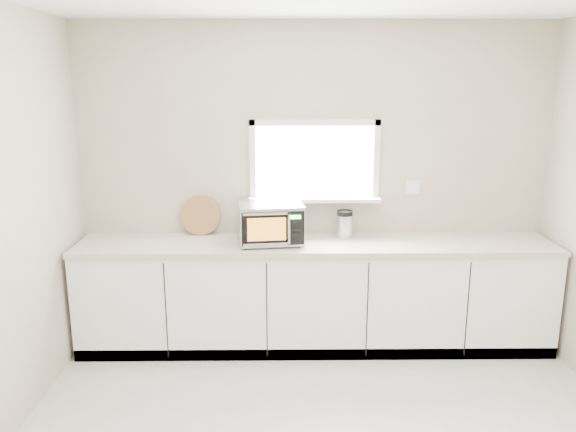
{
  "coord_description": "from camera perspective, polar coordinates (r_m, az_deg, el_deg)",
  "views": [
    {
      "loc": [
        -0.28,
        -2.75,
        2.21
      ],
      "look_at": [
        -0.23,
        1.55,
        1.17
      ],
      "focal_mm": 35.0,
      "sensor_mm": 36.0,
      "label": 1
    }
  ],
  "objects": [
    {
      "name": "knife_block",
      "position": [
        4.51,
        -0.59,
        -1.31
      ],
      "size": [
        0.16,
        0.24,
        0.32
      ],
      "rotation": [
        0.0,
        0.0,
        0.3
      ],
      "color": "#432118",
      "rests_on": "countertop"
    },
    {
      "name": "cabinets",
      "position": [
        4.8,
        2.75,
        -8.12
      ],
      "size": [
        3.92,
        0.6,
        0.88
      ],
      "primitive_type": "cube",
      "color": "white",
      "rests_on": "ground"
    },
    {
      "name": "microwave",
      "position": [
        4.56,
        -1.79,
        -0.66
      ],
      "size": [
        0.56,
        0.46,
        0.33
      ],
      "rotation": [
        0.0,
        0.0,
        0.13
      ],
      "color": "black",
      "rests_on": "countertop"
    },
    {
      "name": "back_wall",
      "position": [
        4.83,
        2.68,
        3.42
      ],
      "size": [
        4.0,
        0.17,
        2.7
      ],
      "color": "beige",
      "rests_on": "ground"
    },
    {
      "name": "coffee_grinder",
      "position": [
        4.76,
        5.77,
        -0.8
      ],
      "size": [
        0.17,
        0.17,
        0.24
      ],
      "rotation": [
        0.0,
        0.0,
        -0.35
      ],
      "color": "silver",
      "rests_on": "countertop"
    },
    {
      "name": "cutting_board",
      "position": [
        4.88,
        -8.89,
        0.07
      ],
      "size": [
        0.34,
        0.08,
        0.34
      ],
      "primitive_type": "cylinder",
      "rotation": [
        1.4,
        0.0,
        0.0
      ],
      "color": "#A57A40",
      "rests_on": "countertop"
    },
    {
      "name": "countertop",
      "position": [
        4.64,
        2.82,
        -2.88
      ],
      "size": [
        3.92,
        0.64,
        0.04
      ],
      "primitive_type": "cube",
      "color": "beige",
      "rests_on": "cabinets"
    }
  ]
}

